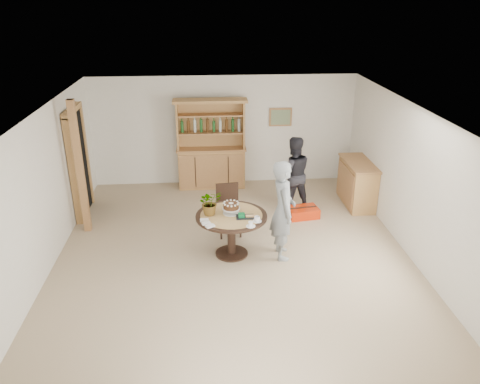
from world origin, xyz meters
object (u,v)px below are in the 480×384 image
adult_person (293,174)px  sideboard (357,183)px  dining_table (231,223)px  red_suitcase (303,212)px  hutch (211,158)px  dining_chair (228,206)px  teen_boy (283,210)px

adult_person → sideboard: bearing=-178.2°
sideboard → adult_person: 1.45m
dining_table → red_suitcase: (1.51, 1.35, -0.50)m
hutch → dining_chair: bearing=-83.6°
adult_person → red_suitcase: (0.16, -0.41, -0.68)m
hutch → sideboard: hutch is taller
dining_table → adult_person: (1.36, 1.76, 0.17)m
hutch → dining_table: 3.16m
red_suitcase → teen_boy: bearing=-123.5°
dining_table → teen_boy: bearing=-6.7°
dining_chair → adult_person: adult_person is taller
dining_chair → adult_person: 1.67m
dining_chair → teen_boy: 1.31m
sideboard → dining_table: 3.36m
sideboard → adult_person: (-1.41, -0.14, 0.31)m
hutch → red_suitcase: 2.60m
red_suitcase → adult_person: bearing=102.1°
teen_boy → dining_chair: bearing=41.6°
dining_table → red_suitcase: size_ratio=1.83×
hutch → sideboard: bearing=-22.2°
sideboard → adult_person: bearing=-174.2°
sideboard → teen_boy: size_ratio=0.73×
teen_boy → adult_person: 1.93m
sideboard → red_suitcase: (-1.26, -0.55, -0.37)m
red_suitcase → dining_chair: bearing=-170.0°
dining_table → sideboard: bearing=34.5°
sideboard → teen_boy: 2.80m
sideboard → teen_boy: teen_boy is taller
teen_boy → red_suitcase: 1.77m
sideboard → dining_chair: bearing=-158.9°
hutch → dining_table: bearing=-85.1°
hutch → adult_person: size_ratio=1.31×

